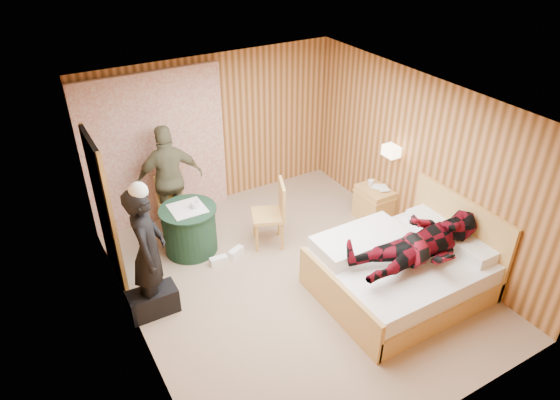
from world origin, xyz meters
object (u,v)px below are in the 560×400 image
wall_lamp (391,151)px  woman_standing (149,252)px  chair_far (173,199)px  duffel_bag (153,301)px  nightstand (374,204)px  chair_near (274,209)px  man_at_table (170,179)px  man_on_bed (424,236)px  bed (402,269)px  round_table (190,229)px

wall_lamp → woman_standing: 3.73m
chair_far → duffel_bag: (-0.88, -1.65, -0.37)m
wall_lamp → nightstand: bearing=102.3°
chair_near → duffel_bag: chair_near is taller
wall_lamp → man_at_table: man_at_table is taller
chair_far → man_at_table: 0.32m
nightstand → woman_standing: size_ratio=0.34×
chair_far → man_on_bed: 3.78m
man_on_bed → duffel_bag: bearing=154.2°
bed → round_table: 3.04m
chair_far → woman_standing: woman_standing is taller
duffel_bag → man_at_table: (0.89, 1.68, 0.69)m
duffel_bag → chair_far: bearing=62.6°
bed → man_at_table: (-2.08, 2.90, 0.53)m
bed → man_at_table: 3.61m
round_table → duffel_bag: bearing=-131.8°
chair_near → man_at_table: (-1.15, 1.15, 0.27)m
wall_lamp → nightstand: (-0.04, 0.20, -1.01)m
duffel_bag → round_table: bearing=48.9°
chair_near → man_on_bed: size_ratio=0.58×
wall_lamp → man_at_table: 3.32m
round_table → man_at_table: size_ratio=0.48×
duffel_bag → nightstand: bearing=5.1°
bed → chair_far: bed is taller
chair_near → duffel_bag: size_ratio=1.72×
chair_near → duffel_bag: bearing=-53.0°
round_table → duffel_bag: size_ratio=1.37×
wall_lamp → bed: 1.82m
chair_near → duffel_bag: 2.14m
round_table → woman_standing: (-0.82, -0.90, 0.50)m
round_table → chair_far: bearing=90.5°
bed → woman_standing: size_ratio=1.21×
nightstand → man_at_table: 3.22m
duffel_bag → wall_lamp: bearing=2.1°
chair_near → man_at_table: 1.65m
round_table → man_on_bed: man_on_bed is taller
round_table → man_on_bed: 3.29m
round_table → woman_standing: bearing=-132.4°
nightstand → man_on_bed: man_on_bed is taller
duffel_bag → woman_standing: (0.06, 0.09, 0.70)m
chair_near → woman_standing: woman_standing is taller
woman_standing → nightstand: bearing=-63.2°
wall_lamp → duffel_bag: (-3.77, -0.09, -1.13)m
wall_lamp → woman_standing: (-3.71, -0.00, -0.43)m
duffel_bag → woman_standing: bearing=55.2°
bed → chair_near: bed is taller
round_table → man_at_table: man_at_table is taller
bed → round_table: size_ratio=2.55×
bed → chair_near: (-0.94, 1.75, 0.27)m
chair_far → duffel_bag: bearing=-122.0°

